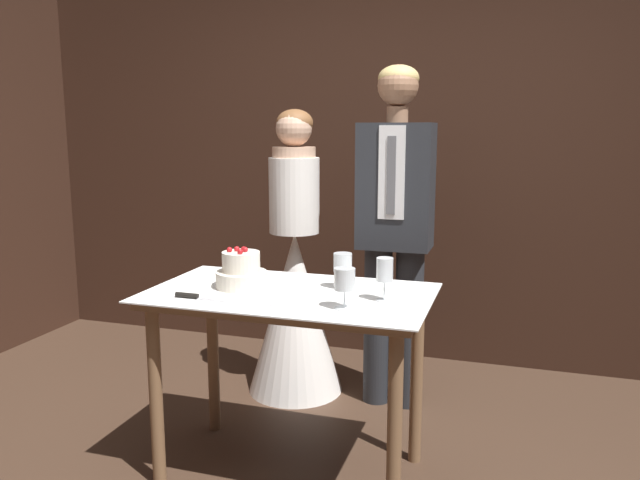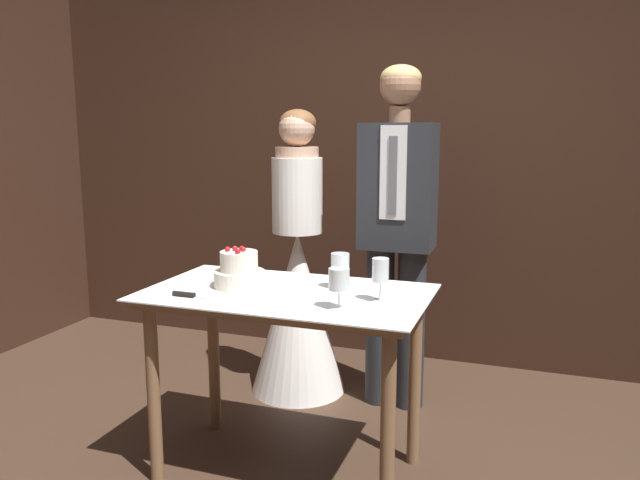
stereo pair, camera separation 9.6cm
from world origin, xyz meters
TOP-DOWN VIEW (x-y plane):
  - wall_back at (0.00, 1.99)m, footprint 5.37×0.12m
  - cake_table at (-0.17, 0.34)m, footprint 1.19×0.70m
  - tiered_cake at (-0.40, 0.35)m, footprint 0.22×0.22m
  - cake_knife at (-0.45, 0.12)m, footprint 0.44×0.03m
  - wine_glass_near at (0.11, 0.17)m, footprint 0.08×0.08m
  - wine_glass_middle at (0.23, 0.33)m, footprint 0.07×0.07m
  - wine_glass_far at (0.02, 0.47)m, footprint 0.08×0.08m
  - bride at (-0.46, 1.18)m, footprint 0.54×0.54m
  - groom at (0.11, 1.18)m, footprint 0.38×0.25m

SIDE VIEW (x-z plane):
  - bride at x=-0.46m, z-range -0.22..1.39m
  - cake_table at x=-0.17m, z-range 0.29..1.11m
  - cake_knife at x=-0.45m, z-range 0.82..0.84m
  - tiered_cake at x=-0.40m, z-range 0.80..0.98m
  - wine_glass_far at x=0.02m, z-range 0.85..1.01m
  - wine_glass_near at x=0.11m, z-range 0.85..1.01m
  - wine_glass_middle at x=0.23m, z-range 0.85..1.03m
  - groom at x=0.11m, z-range 0.11..1.93m
  - wall_back at x=0.00m, z-range 0.00..2.81m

